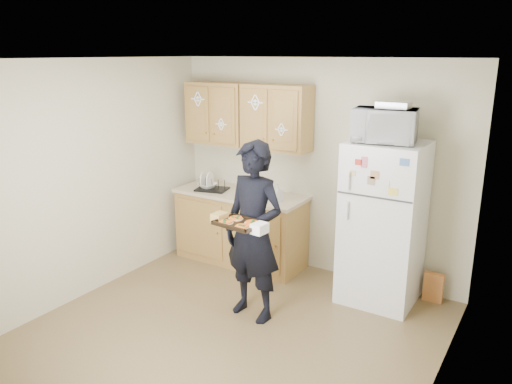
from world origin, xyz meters
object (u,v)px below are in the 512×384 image
microwave (385,125)px  baking_tray (239,224)px  refrigerator (383,223)px  person (254,232)px  dish_rack (212,184)px

microwave → baking_tray: bearing=-134.9°
refrigerator → microwave: (-0.04, -0.05, 1.02)m
person → microwave: size_ratio=2.96×
microwave → dish_rack: 2.31m
dish_rack → refrigerator: bearing=0.9°
microwave → dish_rack: bearing=169.8°
microwave → dish_rack: size_ratio=1.59×
baking_tray → microwave: microwave is taller
refrigerator → person: person is taller
refrigerator → microwave: size_ratio=2.84×
person → dish_rack: (-1.22, 0.97, 0.09)m
person → dish_rack: bearing=147.8°
baking_tray → dish_rack: baking_tray is taller
baking_tray → microwave: (0.88, 1.25, 0.80)m
person → baking_tray: (0.03, -0.30, 0.18)m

